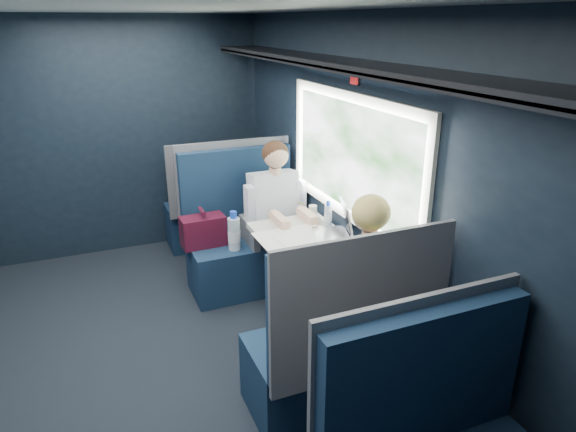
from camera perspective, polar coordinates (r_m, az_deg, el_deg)
name	(u,v)px	position (r m, az deg, el deg)	size (l,w,h in m)	color
ground	(170,360)	(3.84, -12.95, -15.33)	(2.80, 4.20, 0.01)	black
room_shell	(154,154)	(3.22, -14.66, 6.64)	(3.00, 4.40, 2.40)	black
table	(305,250)	(3.76, 1.87, -3.81)	(0.62, 1.00, 0.74)	#54565E
seat_bay_near	(243,240)	(4.53, -5.08, -2.71)	(1.08, 0.62, 1.26)	#0B1B32
seat_bay_far	(337,351)	(3.13, 5.51, -14.71)	(1.04, 0.62, 1.26)	#0B1B32
seat_row_front	(217,208)	(5.37, -7.90, 0.85)	(1.04, 0.51, 1.16)	#0B1B32
man	(278,211)	(4.35, -1.11, 0.54)	(0.53, 0.56, 1.32)	black
woman	(363,283)	(3.20, 8.29, -7.41)	(0.53, 0.56, 1.32)	black
papers	(304,247)	(3.62, 1.76, -3.44)	(0.52, 0.76, 0.01)	white
laptop	(338,227)	(3.81, 5.62, -1.17)	(0.35, 0.40, 0.25)	silver
bottle_small	(328,215)	(3.97, 4.48, 0.13)	(0.06, 0.06, 0.20)	silver
cup	(313,211)	(4.18, 2.78, 0.61)	(0.07, 0.07, 0.09)	white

